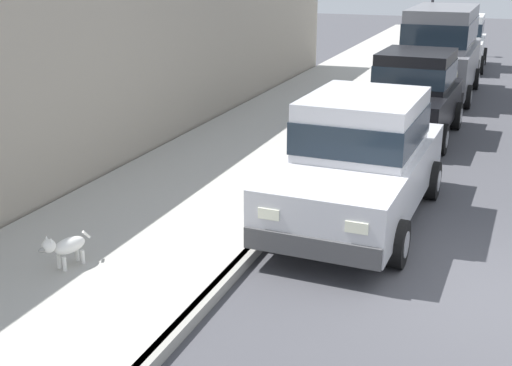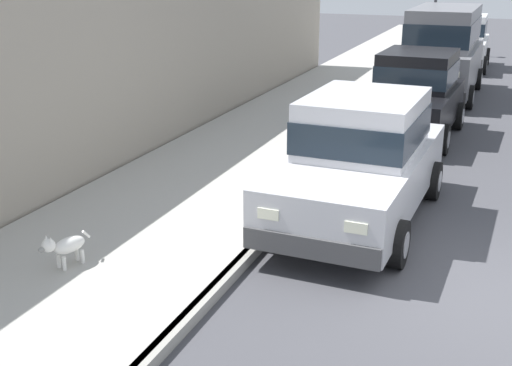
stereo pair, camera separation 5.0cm
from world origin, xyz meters
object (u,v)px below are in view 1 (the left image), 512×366
at_px(car_black_hatchback, 413,93).
at_px(car_grey_van, 441,48).
at_px(dog_white, 65,246).
at_px(car_white_hatchback, 459,41).
at_px(car_silver_sedan, 360,157).

bearing_deg(car_black_hatchback, car_grey_van, 89.81).
bearing_deg(car_grey_van, car_black_hatchback, -90.19).
distance_m(car_black_hatchback, car_grey_van, 4.92).
bearing_deg(car_grey_van, dog_white, -102.29).
height_order(car_white_hatchback, dog_white, car_white_hatchback).
relative_size(car_black_hatchback, car_grey_van, 0.79).
xyz_separation_m(car_black_hatchback, car_grey_van, (0.02, 4.90, 0.42)).
distance_m(car_grey_van, dog_white, 13.91).
distance_m(car_silver_sedan, dog_white, 4.46).
relative_size(car_silver_sedan, car_black_hatchback, 1.21).
relative_size(car_grey_van, car_white_hatchback, 1.29).
xyz_separation_m(car_grey_van, dog_white, (-2.95, -13.56, -0.97)).
bearing_deg(dog_white, car_grey_van, 77.71).
xyz_separation_m(car_black_hatchback, dog_white, (-2.94, -8.66, -0.55)).
relative_size(car_white_hatchback, dog_white, 5.22).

